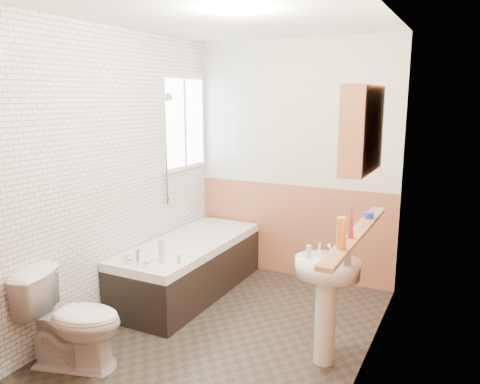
% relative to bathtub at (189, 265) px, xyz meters
% --- Properties ---
extents(floor, '(2.80, 2.80, 0.00)m').
position_rel_bathtub_xyz_m(floor, '(0.73, -0.48, -0.28)').
color(floor, black).
rests_on(floor, ground).
extents(ceiling, '(2.80, 2.80, 0.00)m').
position_rel_bathtub_xyz_m(ceiling, '(0.73, -0.48, 2.22)').
color(ceiling, white).
rests_on(ceiling, ground).
extents(wall_back, '(2.20, 0.02, 2.50)m').
position_rel_bathtub_xyz_m(wall_back, '(0.73, 0.93, 0.97)').
color(wall_back, beige).
rests_on(wall_back, ground).
extents(wall_front, '(2.20, 0.02, 2.50)m').
position_rel_bathtub_xyz_m(wall_front, '(0.73, -1.89, 0.97)').
color(wall_front, beige).
rests_on(wall_front, ground).
extents(wall_left, '(0.02, 2.80, 2.50)m').
position_rel_bathtub_xyz_m(wall_left, '(-0.38, -0.48, 0.97)').
color(wall_left, beige).
rests_on(wall_left, ground).
extents(wall_right, '(0.02, 2.80, 2.50)m').
position_rel_bathtub_xyz_m(wall_right, '(1.84, -0.48, 0.97)').
color(wall_right, beige).
rests_on(wall_right, ground).
extents(wainscot_right, '(0.01, 2.80, 1.00)m').
position_rel_bathtub_xyz_m(wainscot_right, '(1.82, -0.48, 0.22)').
color(wainscot_right, '#BC714D').
rests_on(wainscot_right, wall_right).
extents(wainscot_front, '(2.20, 0.01, 1.00)m').
position_rel_bathtub_xyz_m(wainscot_front, '(0.73, -1.87, 0.22)').
color(wainscot_front, '#BC714D').
rests_on(wainscot_front, wall_front).
extents(wainscot_back, '(2.20, 0.01, 1.00)m').
position_rel_bathtub_xyz_m(wainscot_back, '(0.73, 0.91, 0.22)').
color(wainscot_back, '#BC714D').
rests_on(wainscot_back, wall_back).
extents(tile_cladding_left, '(0.01, 2.80, 2.50)m').
position_rel_bathtub_xyz_m(tile_cladding_left, '(-0.36, -0.48, 0.97)').
color(tile_cladding_left, white).
rests_on(tile_cladding_left, wall_left).
extents(tile_return_back, '(0.75, 0.01, 1.50)m').
position_rel_bathtub_xyz_m(tile_return_back, '(0.01, 0.90, 1.47)').
color(tile_return_back, white).
rests_on(tile_return_back, wall_back).
extents(window, '(0.03, 0.79, 0.99)m').
position_rel_bathtub_xyz_m(window, '(-0.33, 0.47, 1.37)').
color(window, white).
rests_on(window, wall_left).
extents(bathtub, '(0.70, 1.75, 0.67)m').
position_rel_bathtub_xyz_m(bathtub, '(0.00, 0.00, 0.00)').
color(bathtub, black).
rests_on(bathtub, floor).
extents(shower_riser, '(0.11, 0.09, 1.28)m').
position_rel_bathtub_xyz_m(shower_riser, '(-0.31, 0.11, 1.31)').
color(shower_riser, silver).
rests_on(shower_riser, wall_left).
extents(toilet, '(0.81, 0.59, 0.71)m').
position_rel_bathtub_xyz_m(toilet, '(-0.03, -1.48, 0.08)').
color(toilet, white).
rests_on(toilet, floor).
extents(sink, '(0.47, 0.38, 0.90)m').
position_rel_bathtub_xyz_m(sink, '(1.57, -0.62, 0.29)').
color(sink, white).
rests_on(sink, floor).
extents(pine_shelf, '(0.10, 1.55, 0.03)m').
position_rel_bathtub_xyz_m(pine_shelf, '(1.77, -0.64, 0.74)').
color(pine_shelf, '#BC714D').
rests_on(pine_shelf, wall_right).
extents(medicine_cabinet, '(0.16, 0.64, 0.58)m').
position_rel_bathtub_xyz_m(medicine_cabinet, '(1.74, -0.52, 1.43)').
color(medicine_cabinet, '#BC714D').
rests_on(medicine_cabinet, wall_right).
extents(foam_can, '(0.07, 0.07, 0.19)m').
position_rel_bathtub_xyz_m(foam_can, '(1.77, -1.06, 0.85)').
color(foam_can, orange).
rests_on(foam_can, pine_shelf).
extents(green_bottle, '(0.06, 0.06, 0.22)m').
position_rel_bathtub_xyz_m(green_bottle, '(1.77, -0.82, 0.87)').
color(green_bottle, maroon).
rests_on(green_bottle, pine_shelf).
extents(black_jar, '(0.08, 0.08, 0.05)m').
position_rel_bathtub_xyz_m(black_jar, '(1.77, -0.26, 0.78)').
color(black_jar, '#19339E').
rests_on(black_jar, pine_shelf).
extents(soap_bottle, '(0.14, 0.20, 0.09)m').
position_rel_bathtub_xyz_m(soap_bottle, '(1.69, -0.68, 0.56)').
color(soap_bottle, silver).
rests_on(soap_bottle, sink).
extents(clear_bottle, '(0.04, 0.04, 0.10)m').
position_rel_bathtub_xyz_m(clear_bottle, '(1.44, -0.67, 0.57)').
color(clear_bottle, silver).
rests_on(clear_bottle, sink).
extents(blue_gel, '(0.06, 0.05, 0.20)m').
position_rel_bathtub_xyz_m(blue_gel, '(0.13, -0.62, 0.36)').
color(blue_gel, silver).
rests_on(blue_gel, bathtub).
extents(cream_jar, '(0.09, 0.09, 0.05)m').
position_rel_bathtub_xyz_m(cream_jar, '(-0.16, -0.70, 0.28)').
color(cream_jar, silver).
rests_on(cream_jar, bathtub).
extents(orange_bottle, '(0.03, 0.03, 0.07)m').
position_rel_bathtub_xyz_m(orange_bottle, '(0.27, -0.57, 0.29)').
color(orange_bottle, '#59C647').
rests_on(orange_bottle, bathtub).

